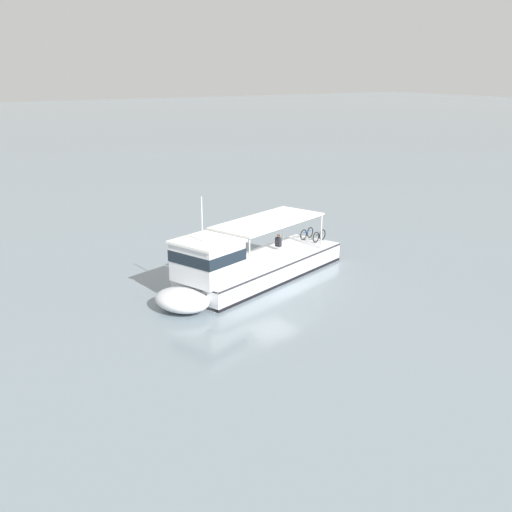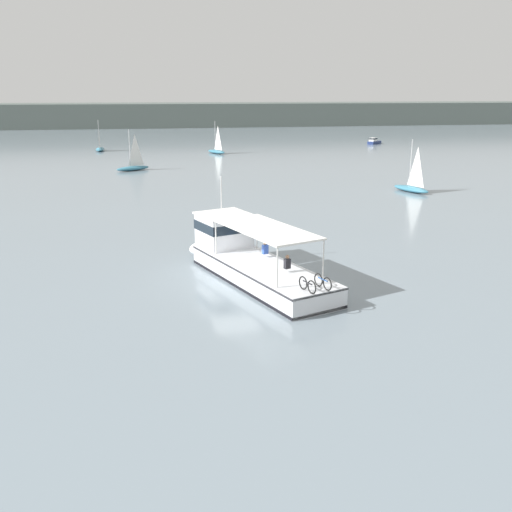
{
  "view_description": "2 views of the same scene",
  "coord_description": "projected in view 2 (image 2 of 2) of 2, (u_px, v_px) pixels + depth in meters",
  "views": [
    {
      "loc": [
        -25.62,
        16.81,
        11.12
      ],
      "look_at": [
        1.22,
        0.18,
        1.4
      ],
      "focal_mm": 43.0,
      "sensor_mm": 36.0,
      "label": 1
    },
    {
      "loc": [
        -4.63,
        -29.17,
        10.11
      ],
      "look_at": [
        1.22,
        0.18,
        1.4
      ],
      "focal_mm": 39.61,
      "sensor_mm": 36.0,
      "label": 2
    }
  ],
  "objects": [
    {
      "name": "distant_shoreline",
      "position": [
        156.0,
        115.0,
        174.6
      ],
      "size": [
        400.0,
        28.0,
        6.82
      ],
      "primitive_type": "cube",
      "color": "#515B56",
      "rests_on": "ground"
    },
    {
      "name": "sailboat_off_stern",
      "position": [
        217.0,
        150.0,
        96.42
      ],
      "size": [
        3.27,
        4.95,
        5.4
      ],
      "color": "teal",
      "rests_on": "ground"
    },
    {
      "name": "ground_plane",
      "position": [
        235.0,
        282.0,
        31.17
      ],
      "size": [
        400.0,
        400.0,
        0.0
      ],
      "primitive_type": "plane",
      "color": "gray"
    },
    {
      "name": "sailboat_horizon_west",
      "position": [
        411.0,
        187.0,
        59.3
      ],
      "size": [
        2.82,
        5.0,
        5.4
      ],
      "color": "teal",
      "rests_on": "ground"
    },
    {
      "name": "sailboat_mid_channel",
      "position": [
        133.0,
        166.0,
        75.48
      ],
      "size": [
        4.86,
        3.6,
        5.4
      ],
      "color": "teal",
      "rests_on": "ground"
    },
    {
      "name": "motorboat_outer_anchorage",
      "position": [
        374.0,
        141.0,
        113.98
      ],
      "size": [
        3.59,
        3.31,
        1.26
      ],
      "color": "navy",
      "rests_on": "ground"
    },
    {
      "name": "sailboat_far_left",
      "position": [
        100.0,
        148.0,
        100.51
      ],
      "size": [
        1.42,
        4.81,
        5.4
      ],
      "color": "teal",
      "rests_on": "ground"
    },
    {
      "name": "ferry_main",
      "position": [
        247.0,
        258.0,
        32.12
      ],
      "size": [
        7.12,
        13.01,
        5.32
      ],
      "color": "silver",
      "rests_on": "ground"
    }
  ]
}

